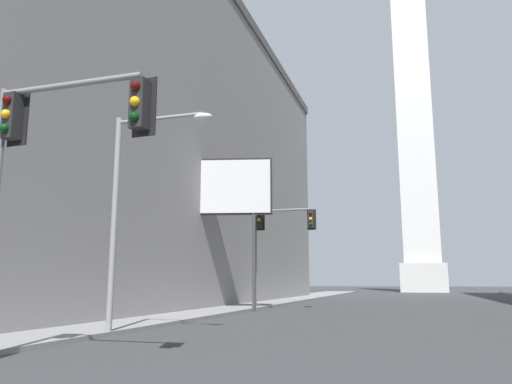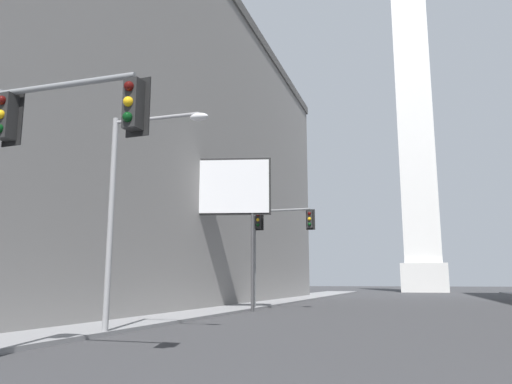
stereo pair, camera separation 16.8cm
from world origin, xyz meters
The scene contains 7 objects.
sidewalk_left centered at (-13.46, 31.90, 0.07)m, with size 5.00×106.32×0.15m, color gray.
building_left centered at (-28.72, 31.22, 12.12)m, with size 30.05×56.22×24.23m.
obelisk centered at (0.00, 88.60, 30.96)m, with size 7.54×7.54×64.32m.
traffic_light_near_left centered at (-9.32, 6.71, 4.72)m, with size 4.16×0.51×6.24m.
traffic_light_mid_left centered at (-10.06, 29.04, 4.87)m, with size 4.22×0.50×6.44m.
street_lamp centered at (-10.47, 12.29, 4.65)m, with size 3.60×0.36×7.37m.
billboard_sign centered at (-12.99, 25.94, 7.33)m, with size 6.86×1.86×9.31m.
Camera 1 is at (-1.55, -2.24, 1.73)m, focal length 35.00 mm.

